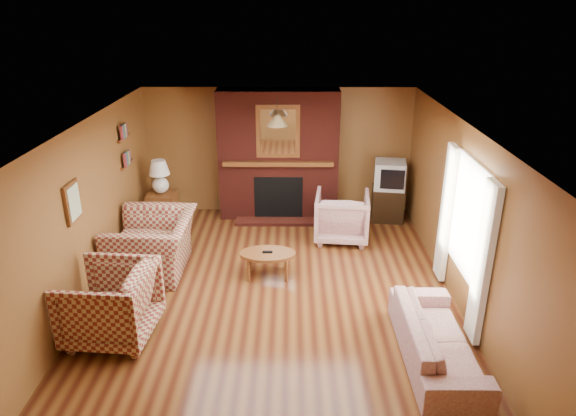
{
  "coord_description": "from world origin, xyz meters",
  "views": [
    {
      "loc": [
        0.23,
        -6.18,
        3.87
      ],
      "look_at": [
        0.19,
        0.6,
        1.11
      ],
      "focal_mm": 32.0,
      "sensor_mm": 36.0,
      "label": 1
    }
  ],
  "objects_px": {
    "plaid_loveseat": "(153,245)",
    "crt_tv": "(390,175)",
    "floral_armchair": "(342,216)",
    "fireplace": "(278,156)",
    "tv_stand": "(387,203)",
    "side_table": "(163,210)",
    "coffee_table": "(268,256)",
    "table_lamp": "(160,175)",
    "floral_sofa": "(437,339)",
    "plaid_armchair": "(110,304)"
  },
  "relations": [
    {
      "from": "plaid_loveseat",
      "to": "crt_tv",
      "type": "relative_size",
      "value": 2.15
    },
    {
      "from": "crt_tv",
      "to": "floral_armchair",
      "type": "bearing_deg",
      "value": -137.23
    },
    {
      "from": "fireplace",
      "to": "tv_stand",
      "type": "xyz_separation_m",
      "value": [
        2.05,
        -0.18,
        -0.87
      ]
    },
    {
      "from": "side_table",
      "to": "fireplace",
      "type": "bearing_deg",
      "value": 14.29
    },
    {
      "from": "coffee_table",
      "to": "table_lamp",
      "type": "distance_m",
      "value": 2.78
    },
    {
      "from": "plaid_loveseat",
      "to": "side_table",
      "type": "height_order",
      "value": "plaid_loveseat"
    },
    {
      "from": "floral_sofa",
      "to": "side_table",
      "type": "xyz_separation_m",
      "value": [
        -4.0,
        3.76,
        0.05
      ]
    },
    {
      "from": "plaid_armchair",
      "to": "side_table",
      "type": "bearing_deg",
      "value": -172.73
    },
    {
      "from": "fireplace",
      "to": "coffee_table",
      "type": "xyz_separation_m",
      "value": [
        -0.11,
        -2.37,
        -0.84
      ]
    },
    {
      "from": "plaid_loveseat",
      "to": "side_table",
      "type": "relative_size",
      "value": 2.08
    },
    {
      "from": "coffee_table",
      "to": "tv_stand",
      "type": "relative_size",
      "value": 1.32
    },
    {
      "from": "floral_sofa",
      "to": "floral_armchair",
      "type": "bearing_deg",
      "value": 13.64
    },
    {
      "from": "coffee_table",
      "to": "tv_stand",
      "type": "distance_m",
      "value": 3.07
    },
    {
      "from": "plaid_armchair",
      "to": "floral_armchair",
      "type": "relative_size",
      "value": 1.11
    },
    {
      "from": "plaid_loveseat",
      "to": "plaid_armchair",
      "type": "distance_m",
      "value": 1.67
    },
    {
      "from": "floral_sofa",
      "to": "side_table",
      "type": "height_order",
      "value": "side_table"
    },
    {
      "from": "fireplace",
      "to": "floral_armchair",
      "type": "relative_size",
      "value": 2.6
    },
    {
      "from": "floral_sofa",
      "to": "plaid_armchair",
      "type": "bearing_deg",
      "value": 83.56
    },
    {
      "from": "table_lamp",
      "to": "crt_tv",
      "type": "relative_size",
      "value": 0.98
    },
    {
      "from": "floral_sofa",
      "to": "side_table",
      "type": "bearing_deg",
      "value": 46.6
    },
    {
      "from": "crt_tv",
      "to": "floral_sofa",
      "type": "bearing_deg",
      "value": -92.09
    },
    {
      "from": "fireplace",
      "to": "tv_stand",
      "type": "height_order",
      "value": "fireplace"
    },
    {
      "from": "fireplace",
      "to": "coffee_table",
      "type": "distance_m",
      "value": 2.52
    },
    {
      "from": "tv_stand",
      "to": "crt_tv",
      "type": "bearing_deg",
      "value": -84.14
    },
    {
      "from": "floral_armchair",
      "to": "crt_tv",
      "type": "bearing_deg",
      "value": -131.05
    },
    {
      "from": "plaid_loveseat",
      "to": "table_lamp",
      "type": "height_order",
      "value": "table_lamp"
    },
    {
      "from": "fireplace",
      "to": "crt_tv",
      "type": "xyz_separation_m",
      "value": [
        2.05,
        -0.19,
        -0.3
      ]
    },
    {
      "from": "floral_sofa",
      "to": "fireplace",
      "type": "bearing_deg",
      "value": 23.71
    },
    {
      "from": "plaid_armchair",
      "to": "tv_stand",
      "type": "bearing_deg",
      "value": 137.39
    },
    {
      "from": "fireplace",
      "to": "plaid_armchair",
      "type": "bearing_deg",
      "value": -116.72
    },
    {
      "from": "fireplace",
      "to": "table_lamp",
      "type": "distance_m",
      "value": 2.18
    },
    {
      "from": "floral_armchair",
      "to": "crt_tv",
      "type": "distance_m",
      "value": 1.37
    },
    {
      "from": "floral_armchair",
      "to": "plaid_armchair",
      "type": "bearing_deg",
      "value": 48.78
    },
    {
      "from": "floral_armchair",
      "to": "side_table",
      "type": "xyz_separation_m",
      "value": [
        -3.21,
        0.53,
        -0.1
      ]
    },
    {
      "from": "table_lamp",
      "to": "tv_stand",
      "type": "distance_m",
      "value": 4.22
    },
    {
      "from": "floral_armchair",
      "to": "tv_stand",
      "type": "height_order",
      "value": "floral_armchair"
    },
    {
      "from": "fireplace",
      "to": "side_table",
      "type": "bearing_deg",
      "value": -165.71
    },
    {
      "from": "fireplace",
      "to": "crt_tv",
      "type": "distance_m",
      "value": 2.08
    },
    {
      "from": "plaid_armchair",
      "to": "coffee_table",
      "type": "xyz_separation_m",
      "value": [
        1.84,
        1.51,
        -0.13
      ]
    },
    {
      "from": "floral_sofa",
      "to": "crt_tv",
      "type": "xyz_separation_m",
      "value": [
        0.15,
        4.11,
        0.61
      ]
    },
    {
      "from": "floral_armchair",
      "to": "tv_stand",
      "type": "distance_m",
      "value": 1.29
    },
    {
      "from": "side_table",
      "to": "plaid_armchair",
      "type": "bearing_deg",
      "value": -87.43
    },
    {
      "from": "plaid_armchair",
      "to": "table_lamp",
      "type": "distance_m",
      "value": 3.38
    },
    {
      "from": "crt_tv",
      "to": "table_lamp",
      "type": "bearing_deg",
      "value": -175.26
    },
    {
      "from": "plaid_loveseat",
      "to": "side_table",
      "type": "xyz_separation_m",
      "value": [
        -0.25,
        1.68,
        -0.11
      ]
    },
    {
      "from": "floral_sofa",
      "to": "tv_stand",
      "type": "relative_size",
      "value": 3.03
    },
    {
      "from": "plaid_armchair",
      "to": "tv_stand",
      "type": "xyz_separation_m",
      "value": [
        4.0,
        3.69,
        -0.15
      ]
    },
    {
      "from": "table_lamp",
      "to": "floral_armchair",
      "type": "bearing_deg",
      "value": -9.35
    },
    {
      "from": "side_table",
      "to": "crt_tv",
      "type": "distance_m",
      "value": 4.2
    },
    {
      "from": "fireplace",
      "to": "floral_sofa",
      "type": "relative_size",
      "value": 1.26
    }
  ]
}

